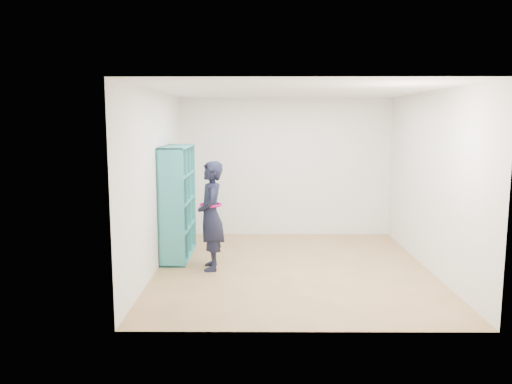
{
  "coord_description": "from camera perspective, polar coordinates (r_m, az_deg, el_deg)",
  "views": [
    {
      "loc": [
        -0.51,
        -7.18,
        2.18
      ],
      "look_at": [
        -0.54,
        0.3,
        1.1
      ],
      "focal_mm": 35.0,
      "sensor_mm": 36.0,
      "label": 1
    }
  ],
  "objects": [
    {
      "name": "floor",
      "position": [
        7.52,
        4.18,
        -8.69
      ],
      "size": [
        4.5,
        4.5,
        0.0
      ],
      "primitive_type": "plane",
      "color": "olive",
      "rests_on": "ground"
    },
    {
      "name": "ceiling",
      "position": [
        7.21,
        4.4,
        11.5
      ],
      "size": [
        4.5,
        4.5,
        0.0
      ],
      "primitive_type": "plane",
      "color": "white",
      "rests_on": "wall_back"
    },
    {
      "name": "wall_front",
      "position": [
        5.03,
        6.05,
        -1.94
      ],
      "size": [
        4.0,
        0.02,
        2.6
      ],
      "primitive_type": "cube",
      "color": "white",
      "rests_on": "floor"
    },
    {
      "name": "smartphone",
      "position": [
        7.38,
        -6.24,
        -1.81
      ],
      "size": [
        0.03,
        0.1,
        0.13
      ],
      "rotation": [
        0.3,
        0.0,
        0.2
      ],
      "color": "silver",
      "rests_on": "person"
    },
    {
      "name": "wall_right",
      "position": [
        7.65,
        19.4,
        1.12
      ],
      "size": [
        0.02,
        4.5,
        2.6
      ],
      "primitive_type": "cube",
      "color": "white",
      "rests_on": "floor"
    },
    {
      "name": "wall_back",
      "position": [
        9.48,
        3.35,
        2.85
      ],
      "size": [
        4.0,
        0.02,
        2.6
      ],
      "primitive_type": "cube",
      "color": "white",
      "rests_on": "floor"
    },
    {
      "name": "person",
      "position": [
        7.32,
        -5.17,
        -2.72
      ],
      "size": [
        0.45,
        0.63,
        1.6
      ],
      "rotation": [
        0.0,
        0.0,
        -1.44
      ],
      "color": "black",
      "rests_on": "floor"
    },
    {
      "name": "wall_left",
      "position": [
        7.38,
        -11.4,
        1.18
      ],
      "size": [
        0.02,
        4.5,
        2.6
      ],
      "primitive_type": "cube",
      "color": "white",
      "rests_on": "floor"
    },
    {
      "name": "bookshelf",
      "position": [
        8.08,
        -9.13,
        -1.22
      ],
      "size": [
        0.39,
        1.34,
        1.78
      ],
      "color": "teal",
      "rests_on": "floor"
    }
  ]
}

